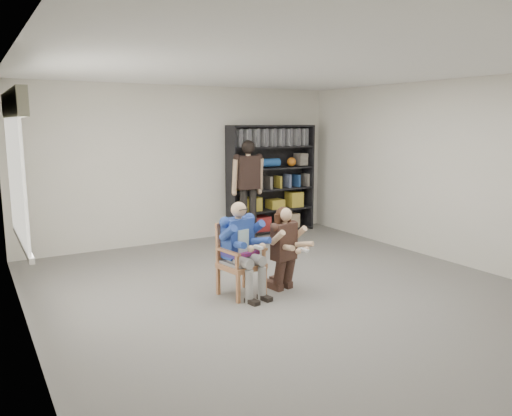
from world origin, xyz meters
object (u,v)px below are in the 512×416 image
kneeling_woman (285,249)px  seated_man (241,249)px  bookshelf (271,180)px  standing_man (248,191)px  armchair (241,260)px

kneeling_woman → seated_man: bearing=158.1°
seated_man → bookshelf: bearing=42.1°
bookshelf → standing_man: 0.78m
kneeling_woman → bookshelf: bearing=50.9°
armchair → standing_man: standing_man is taller
bookshelf → standing_man: bookshelf is taller
kneeling_woman → bookshelf: size_ratio=0.52×
armchair → kneeling_woman: kneeling_woman is taller
seated_man → bookshelf: bookshelf is taller
kneeling_woman → standing_man: (0.97, 2.71, 0.36)m
kneeling_woman → standing_man: size_ratio=0.60×
armchair → seated_man: seated_man is taller
seated_man → bookshelf: size_ratio=0.57×
armchair → bookshelf: bookshelf is taller
seated_man → standing_man: size_ratio=0.66×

